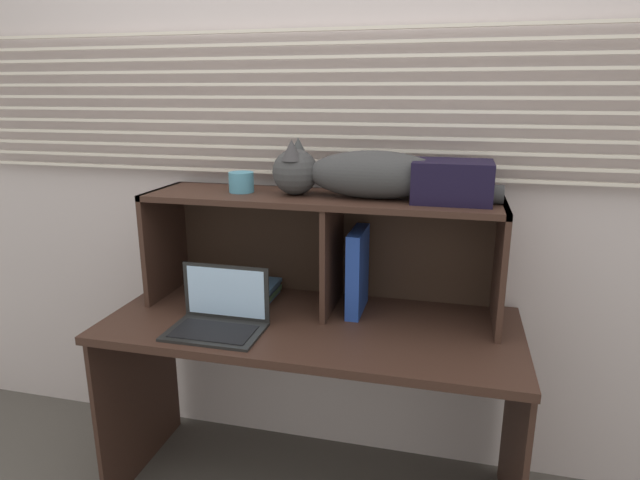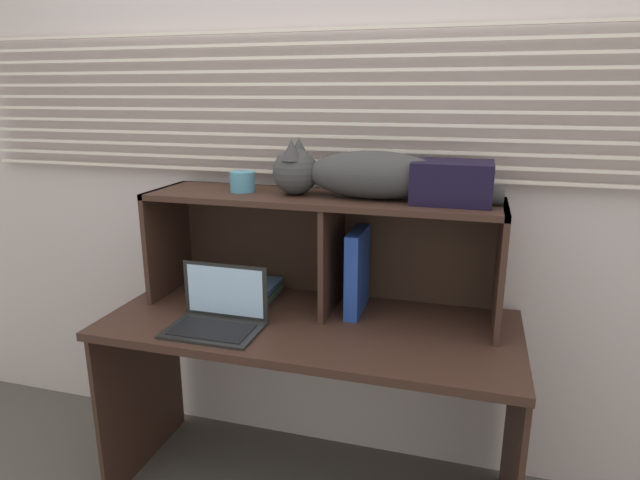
% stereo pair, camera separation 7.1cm
% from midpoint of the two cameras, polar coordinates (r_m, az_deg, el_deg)
% --- Properties ---
extents(back_panel_with_blinds, '(4.40, 0.08, 2.50)m').
position_cam_midpoint_polar(back_panel_with_blinds, '(2.16, 2.56, 8.04)').
color(back_panel_with_blinds, beige).
rests_on(back_panel_with_blinds, ground).
extents(desk, '(1.48, 0.64, 0.73)m').
position_cam_midpoint_polar(desk, '(2.03, -0.10, -12.16)').
color(desk, '#37221A').
rests_on(desk, ground).
extents(hutch_shelf_unit, '(1.31, 0.33, 0.43)m').
position_cam_midpoint_polar(hutch_shelf_unit, '(2.03, 1.41, 1.21)').
color(hutch_shelf_unit, '#37221A').
rests_on(hutch_shelf_unit, desk).
extents(cat, '(0.81, 0.19, 0.20)m').
position_cam_midpoint_polar(cat, '(1.93, 5.03, 6.94)').
color(cat, '#373738').
rests_on(cat, hutch_shelf_unit).
extents(laptop, '(0.32, 0.22, 0.21)m').
position_cam_midpoint_polar(laptop, '(1.94, -9.70, -7.81)').
color(laptop, black).
rests_on(laptop, desk).
extents(binder_upright, '(0.05, 0.22, 0.32)m').
position_cam_midpoint_polar(binder_upright, '(2.01, 4.97, -3.32)').
color(binder_upright, '#203E99').
rests_on(binder_upright, desk).
extents(book_stack, '(0.20, 0.24, 0.06)m').
position_cam_midpoint_polar(book_stack, '(2.17, -6.47, -5.46)').
color(book_stack, '#3E577B').
rests_on(book_stack, desk).
extents(small_basket, '(0.09, 0.09, 0.08)m').
position_cam_midpoint_polar(small_basket, '(2.06, -7.19, 6.12)').
color(small_basket, teal).
rests_on(small_basket, hutch_shelf_unit).
extents(storage_box, '(0.27, 0.20, 0.14)m').
position_cam_midpoint_polar(storage_box, '(1.89, 14.80, 5.91)').
color(storage_box, black).
rests_on(storage_box, hutch_shelf_unit).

